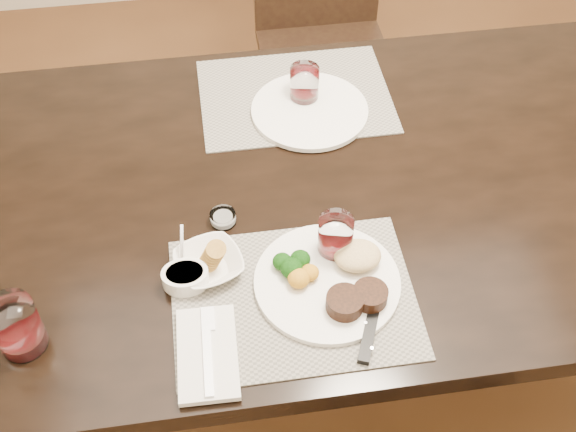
{
  "coord_description": "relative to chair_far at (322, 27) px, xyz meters",
  "views": [
    {
      "loc": [
        -0.41,
        -1.06,
        1.89
      ],
      "look_at": [
        -0.27,
        -0.14,
        0.82
      ],
      "focal_mm": 45.0,
      "sensor_mm": 36.0,
      "label": 1
    }
  ],
  "objects": [
    {
      "name": "ground_plane",
      "position": [
        0.0,
        -0.93,
        -0.5
      ],
      "size": [
        4.5,
        4.5,
        0.0
      ],
      "primitive_type": "plane",
      "color": "#462916",
      "rests_on": "ground"
    },
    {
      "name": "dining_table",
      "position": [
        0.0,
        -0.93,
        0.16
      ],
      "size": [
        2.0,
        1.0,
        0.75
      ],
      "color": "black",
      "rests_on": "ground"
    },
    {
      "name": "chair_far",
      "position": [
        0.0,
        0.0,
        0.0
      ],
      "size": [
        0.42,
        0.42,
        0.9
      ],
      "color": "black",
      "rests_on": "ground"
    },
    {
      "name": "placemat_near",
      "position": [
        -0.28,
        -1.22,
        0.25
      ],
      "size": [
        0.46,
        0.34,
        0.0
      ],
      "primitive_type": "cube",
      "color": "gray",
      "rests_on": "dining_table"
    },
    {
      "name": "placemat_far",
      "position": [
        -0.19,
        -0.63,
        0.25
      ],
      "size": [
        0.46,
        0.34,
        0.0
      ],
      "primitive_type": "cube",
      "color": "gray",
      "rests_on": "dining_table"
    },
    {
      "name": "dinner_plate",
      "position": [
        -0.2,
        -1.2,
        0.27
      ],
      "size": [
        0.28,
        0.28,
        0.05
      ],
      "rotation": [
        0.0,
        0.0,
        -0.19
      ],
      "color": "white",
      "rests_on": "placemat_near"
    },
    {
      "name": "napkin_fork",
      "position": [
        -0.45,
        -1.32,
        0.26
      ],
      "size": [
        0.11,
        0.19,
        0.02
      ],
      "rotation": [
        0.0,
        0.0,
        -0.03
      ],
      "color": "silver",
      "rests_on": "placemat_near"
    },
    {
      "name": "steak_knife",
      "position": [
        -0.16,
        -1.3,
        0.26
      ],
      "size": [
        0.08,
        0.25,
        0.01
      ],
      "rotation": [
        0.0,
        0.0,
        -0.4
      ],
      "color": "white",
      "rests_on": "placemat_near"
    },
    {
      "name": "cracker_bowl",
      "position": [
        -0.44,
        -1.13,
        0.27
      ],
      "size": [
        0.16,
        0.16,
        0.06
      ],
      "rotation": [
        0.0,
        0.0,
        0.31
      ],
      "color": "white",
      "rests_on": "placemat_near"
    },
    {
      "name": "sauce_ramekin",
      "position": [
        -0.48,
        -1.16,
        0.27
      ],
      "size": [
        0.09,
        0.13,
        0.07
      ],
      "rotation": [
        0.0,
        0.0,
        -0.12
      ],
      "color": "white",
      "rests_on": "placemat_near"
    },
    {
      "name": "wine_glass_near",
      "position": [
        -0.19,
        -1.13,
        0.29
      ],
      "size": [
        0.07,
        0.07,
        0.1
      ],
      "rotation": [
        0.0,
        0.0,
        0.0
      ],
      "color": "silver",
      "rests_on": "placemat_near"
    },
    {
      "name": "far_plate",
      "position": [
        -0.17,
        -0.7,
        0.26
      ],
      "size": [
        0.28,
        0.28,
        0.01
      ],
      "primitive_type": "cylinder",
      "color": "white",
      "rests_on": "placemat_far"
    },
    {
      "name": "wine_glass_far",
      "position": [
        -0.17,
        -0.66,
        0.29
      ],
      "size": [
        0.07,
        0.07,
        0.1
      ],
      "rotation": [
        0.0,
        0.0,
        -0.37
      ],
      "color": "silver",
      "rests_on": "placemat_far"
    },
    {
      "name": "wine_glass_side",
      "position": [
        -0.78,
        -1.25,
        0.3
      ],
      "size": [
        0.08,
        0.08,
        0.12
      ],
      "rotation": [
        0.0,
        0.0,
        0.28
      ],
      "color": "silver",
      "rests_on": "dining_table"
    },
    {
      "name": "salt_cellar",
      "position": [
        -0.4,
        -1.01,
        0.26
      ],
      "size": [
        0.05,
        0.05,
        0.02
      ],
      "rotation": [
        0.0,
        0.0,
        0.43
      ],
      "color": "silver",
      "rests_on": "dining_table"
    }
  ]
}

